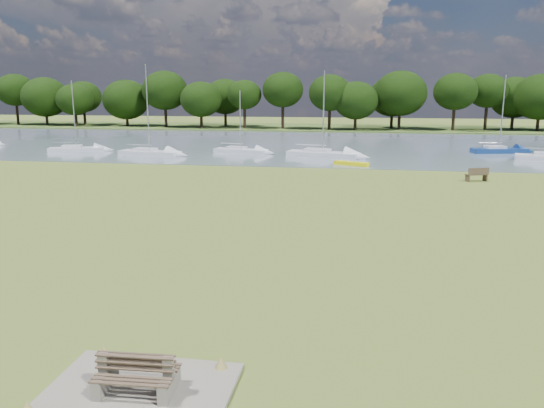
% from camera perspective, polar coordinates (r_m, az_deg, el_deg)
% --- Properties ---
extents(ground, '(220.00, 220.00, 0.00)m').
position_cam_1_polar(ground, '(25.48, -1.63, -3.15)').
color(ground, olive).
extents(river, '(220.00, 40.00, 0.10)m').
position_cam_1_polar(river, '(66.63, 5.37, 6.32)').
color(river, slate).
rests_on(river, ground).
extents(far_bank, '(220.00, 20.00, 0.40)m').
position_cam_1_polar(far_bank, '(96.47, 6.70, 8.09)').
color(far_bank, '#4C6626').
rests_on(far_bank, ground).
extents(concrete_pad, '(4.20, 3.20, 0.10)m').
position_cam_1_polar(concrete_pad, '(13.02, -14.26, -19.10)').
color(concrete_pad, gray).
rests_on(concrete_pad, ground).
extents(bench_pair, '(1.84, 1.14, 0.97)m').
position_cam_1_polar(bench_pair, '(12.80, -14.37, -17.40)').
color(bench_pair, gray).
rests_on(bench_pair, concrete_pad).
extents(riverbank_bench, '(1.77, 1.12, 1.05)m').
position_cam_1_polar(riverbank_bench, '(42.60, 21.21, 2.97)').
color(riverbank_bench, brown).
rests_on(riverbank_bench, ground).
extents(kayak, '(3.28, 2.04, 0.33)m').
position_cam_1_polar(kayak, '(48.57, 8.53, 4.33)').
color(kayak, '#F0EA06').
rests_on(kayak, river).
extents(tree_line, '(152.28, 8.19, 9.91)m').
position_cam_1_polar(tree_line, '(92.13, 10.50, 11.46)').
color(tree_line, black).
rests_on(tree_line, far_bank).
extents(sailboat_1, '(6.79, 2.84, 9.23)m').
position_cam_1_polar(sailboat_1, '(56.84, -13.11, 5.57)').
color(sailboat_1, silver).
rests_on(sailboat_1, river).
extents(sailboat_2, '(6.03, 2.74, 6.63)m').
position_cam_1_polar(sailboat_2, '(57.51, -3.46, 5.89)').
color(sailboat_2, silver).
rests_on(sailboat_2, river).
extents(sailboat_4, '(6.09, 3.46, 7.68)m').
position_cam_1_polar(sailboat_4, '(62.55, -20.35, 5.70)').
color(sailboat_4, silver).
rests_on(sailboat_4, river).
extents(sailboat_6, '(6.06, 2.91, 8.24)m').
position_cam_1_polar(sailboat_6, '(62.55, 23.20, 5.50)').
color(sailboat_6, navy).
rests_on(sailboat_6, river).
extents(sailboat_7, '(7.56, 3.73, 8.56)m').
position_cam_1_polar(sailboat_7, '(54.32, 5.39, 5.57)').
color(sailboat_7, silver).
rests_on(sailboat_7, river).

